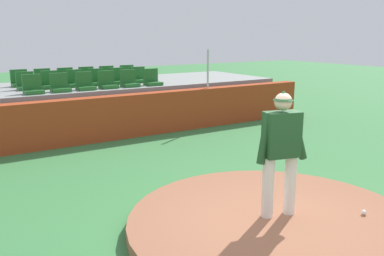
{
  "coord_description": "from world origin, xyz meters",
  "views": [
    {
      "loc": [
        -3.91,
        -3.99,
        2.78
      ],
      "look_at": [
        0.0,
        2.23,
        1.11
      ],
      "focal_mm": 38.33,
      "sensor_mm": 36.0,
      "label": 1
    }
  ],
  "objects_px": {
    "stadium_chair_2": "(85,84)",
    "stadium_chair_12": "(20,81)",
    "stadium_chair_13": "(43,80)",
    "stadium_chair_14": "(66,79)",
    "stadium_chair_8": "(75,81)",
    "stadium_chair_10": "(118,79)",
    "stadium_chair_16": "(108,76)",
    "stadium_chair_17": "(128,75)",
    "stadium_chair_5": "(152,80)",
    "stadium_chair_6": "(26,84)",
    "stadium_chair_9": "(98,80)",
    "stadium_chair_7": "(51,83)",
    "stadium_chair_3": "(108,83)",
    "stadium_chair_4": "(129,81)",
    "stadium_chair_0": "(33,88)",
    "baseball": "(364,212)",
    "stadium_chair_1": "(60,86)",
    "stadium_chair_11": "(139,77)",
    "pitcher": "(281,145)",
    "stadium_chair_15": "(87,77)"
  },
  "relations": [
    {
      "from": "stadium_chair_1",
      "to": "stadium_chair_7",
      "type": "height_order",
      "value": "same"
    },
    {
      "from": "stadium_chair_2",
      "to": "stadium_chair_12",
      "type": "relative_size",
      "value": 1.0
    },
    {
      "from": "pitcher",
      "to": "stadium_chair_13",
      "type": "relative_size",
      "value": 3.66
    },
    {
      "from": "stadium_chair_6",
      "to": "stadium_chair_14",
      "type": "bearing_deg",
      "value": -148.28
    },
    {
      "from": "stadium_chair_10",
      "to": "stadium_chair_14",
      "type": "xyz_separation_m",
      "value": [
        -1.39,
        0.89,
        0.0
      ]
    },
    {
      "from": "stadium_chair_1",
      "to": "stadium_chair_16",
      "type": "height_order",
      "value": "same"
    },
    {
      "from": "stadium_chair_14",
      "to": "stadium_chair_15",
      "type": "distance_m",
      "value": 0.69
    },
    {
      "from": "stadium_chair_2",
      "to": "stadium_chair_5",
      "type": "height_order",
      "value": "same"
    },
    {
      "from": "stadium_chair_11",
      "to": "stadium_chair_3",
      "type": "bearing_deg",
      "value": 31.95
    },
    {
      "from": "stadium_chair_17",
      "to": "stadium_chair_8",
      "type": "bearing_deg",
      "value": 23.44
    },
    {
      "from": "stadium_chair_0",
      "to": "stadium_chair_11",
      "type": "relative_size",
      "value": 1.0
    },
    {
      "from": "baseball",
      "to": "stadium_chair_15",
      "type": "distance_m",
      "value": 9.92
    },
    {
      "from": "stadium_chair_8",
      "to": "stadium_chair_10",
      "type": "relative_size",
      "value": 1.0
    },
    {
      "from": "stadium_chair_2",
      "to": "stadium_chair_4",
      "type": "distance_m",
      "value": 1.35
    },
    {
      "from": "stadium_chair_13",
      "to": "stadium_chair_12",
      "type": "bearing_deg",
      "value": -2.42
    },
    {
      "from": "stadium_chair_4",
      "to": "stadium_chair_9",
      "type": "height_order",
      "value": "same"
    },
    {
      "from": "stadium_chair_3",
      "to": "stadium_chair_11",
      "type": "distance_m",
      "value": 1.67
    },
    {
      "from": "stadium_chair_14",
      "to": "stadium_chair_12",
      "type": "bearing_deg",
      "value": -1.71
    },
    {
      "from": "stadium_chair_12",
      "to": "stadium_chair_15",
      "type": "height_order",
      "value": "same"
    },
    {
      "from": "stadium_chair_5",
      "to": "stadium_chair_8",
      "type": "xyz_separation_m",
      "value": [
        -2.11,
        0.92,
        0.0
      ]
    },
    {
      "from": "stadium_chair_16",
      "to": "stadium_chair_6",
      "type": "bearing_deg",
      "value": 17.52
    },
    {
      "from": "stadium_chair_6",
      "to": "stadium_chair_13",
      "type": "bearing_deg",
      "value": -127.95
    },
    {
      "from": "stadium_chair_4",
      "to": "stadium_chair_16",
      "type": "xyz_separation_m",
      "value": [
        0.01,
        1.79,
        0.0
      ]
    },
    {
      "from": "pitcher",
      "to": "stadium_chair_17",
      "type": "distance_m",
      "value": 9.3
    },
    {
      "from": "stadium_chair_7",
      "to": "stadium_chair_17",
      "type": "relative_size",
      "value": 1.0
    },
    {
      "from": "stadium_chair_3",
      "to": "stadium_chair_9",
      "type": "relative_size",
      "value": 1.0
    },
    {
      "from": "stadium_chair_10",
      "to": "stadium_chair_3",
      "type": "bearing_deg",
      "value": 51.6
    },
    {
      "from": "stadium_chair_14",
      "to": "stadium_chair_15",
      "type": "relative_size",
      "value": 1.0
    },
    {
      "from": "stadium_chair_12",
      "to": "stadium_chair_14",
      "type": "xyz_separation_m",
      "value": [
        1.38,
        -0.04,
        0.0
      ]
    },
    {
      "from": "stadium_chair_0",
      "to": "stadium_chair_13",
      "type": "distance_m",
      "value": 1.94
    },
    {
      "from": "stadium_chair_10",
      "to": "stadium_chair_16",
      "type": "distance_m",
      "value": 0.92
    },
    {
      "from": "pitcher",
      "to": "stadium_chair_11",
      "type": "distance_m",
      "value": 8.4
    },
    {
      "from": "stadium_chair_3",
      "to": "stadium_chair_17",
      "type": "relative_size",
      "value": 1.0
    },
    {
      "from": "baseball",
      "to": "stadium_chair_7",
      "type": "xyz_separation_m",
      "value": [
        -2.24,
        8.89,
        1.18
      ]
    },
    {
      "from": "stadium_chair_12",
      "to": "stadium_chair_13",
      "type": "height_order",
      "value": "same"
    },
    {
      "from": "stadium_chair_2",
      "to": "stadium_chair_16",
      "type": "xyz_separation_m",
      "value": [
        1.36,
        1.79,
        0.0
      ]
    },
    {
      "from": "baseball",
      "to": "stadium_chair_4",
      "type": "distance_m",
      "value": 8.11
    },
    {
      "from": "stadium_chair_0",
      "to": "stadium_chair_12",
      "type": "xyz_separation_m",
      "value": [
        -0.0,
        1.85,
        0.0
      ]
    },
    {
      "from": "stadium_chair_10",
      "to": "stadium_chair_8",
      "type": "bearing_deg",
      "value": -0.64
    },
    {
      "from": "stadium_chair_8",
      "to": "stadium_chair_16",
      "type": "relative_size",
      "value": 1.0
    },
    {
      "from": "stadium_chair_7",
      "to": "stadium_chair_16",
      "type": "distance_m",
      "value": 2.29
    },
    {
      "from": "stadium_chair_9",
      "to": "stadium_chair_10",
      "type": "bearing_deg",
      "value": 179.31
    },
    {
      "from": "pitcher",
      "to": "stadium_chair_17",
      "type": "xyz_separation_m",
      "value": [
        1.66,
        9.15,
        0.15
      ]
    },
    {
      "from": "stadium_chair_0",
      "to": "stadium_chair_9",
      "type": "relative_size",
      "value": 1.0
    },
    {
      "from": "stadium_chair_13",
      "to": "stadium_chair_9",
      "type": "bearing_deg",
      "value": 147.71
    },
    {
      "from": "stadium_chair_13",
      "to": "stadium_chair_14",
      "type": "height_order",
      "value": "same"
    },
    {
      "from": "baseball",
      "to": "stadium_chair_10",
      "type": "height_order",
      "value": "stadium_chair_10"
    },
    {
      "from": "stadium_chair_12",
      "to": "stadium_chair_17",
      "type": "bearing_deg",
      "value": 179.93
    },
    {
      "from": "stadium_chair_1",
      "to": "stadium_chair_6",
      "type": "relative_size",
      "value": 1.0
    },
    {
      "from": "pitcher",
      "to": "stadium_chair_9",
      "type": "bearing_deg",
      "value": 101.94
    }
  ]
}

